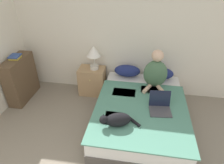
# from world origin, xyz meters

# --- Properties ---
(wall_back) EXTENTS (5.01, 0.05, 2.55)m
(wall_back) POSITION_xyz_m (0.00, 3.15, 1.27)
(wall_back) COLOR silver
(wall_back) RESTS_ON ground_plane
(bed) EXTENTS (1.44, 1.98, 0.46)m
(bed) POSITION_xyz_m (0.53, 2.09, 0.23)
(bed) COLOR #4C4742
(bed) RESTS_ON ground_plane
(pillow_near) EXTENTS (0.51, 0.27, 0.22)m
(pillow_near) POSITION_xyz_m (0.22, 2.92, 0.57)
(pillow_near) COLOR navy
(pillow_near) RESTS_ON bed
(pillow_far) EXTENTS (0.51, 0.27, 0.22)m
(pillow_far) POSITION_xyz_m (0.85, 2.92, 0.57)
(pillow_far) COLOR navy
(pillow_far) RESTS_ON bed
(person_sitting) EXTENTS (0.41, 0.41, 0.71)m
(person_sitting) POSITION_xyz_m (0.73, 2.61, 0.76)
(person_sitting) COLOR #476B4C
(person_sitting) RESTS_ON bed
(cat_tabby) EXTENTS (0.56, 0.30, 0.20)m
(cat_tabby) POSITION_xyz_m (0.21, 1.52, 0.56)
(cat_tabby) COLOR black
(cat_tabby) RESTS_ON bed
(laptop_open) EXTENTS (0.35, 0.35, 0.27)m
(laptop_open) POSITION_xyz_m (0.81, 1.95, 0.52)
(laptop_open) COLOR #424247
(laptop_open) RESTS_ON bed
(nightstand) EXTENTS (0.52, 0.39, 0.57)m
(nightstand) POSITION_xyz_m (-0.50, 2.89, 0.29)
(nightstand) COLOR tan
(nightstand) RESTS_ON ground_plane
(table_lamp) EXTENTS (0.28, 0.28, 0.48)m
(table_lamp) POSITION_xyz_m (-0.44, 2.90, 0.91)
(table_lamp) COLOR beige
(table_lamp) RESTS_ON nightstand
(bookshelf) EXTENTS (0.27, 0.77, 0.87)m
(bookshelf) POSITION_xyz_m (-1.84, 2.50, 0.44)
(bookshelf) COLOR brown
(bookshelf) RESTS_ON ground_plane
(book_stack_top) EXTENTS (0.20, 0.22, 0.06)m
(book_stack_top) POSITION_xyz_m (-1.83, 2.51, 0.90)
(book_stack_top) COLOR gold
(book_stack_top) RESTS_ON bookshelf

